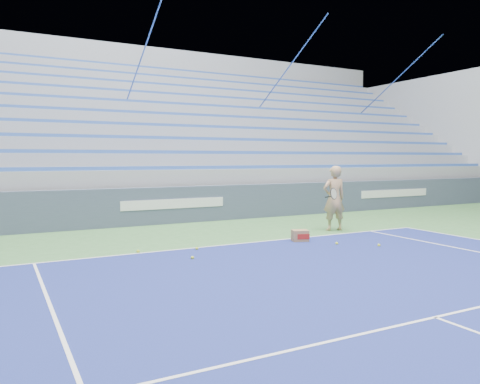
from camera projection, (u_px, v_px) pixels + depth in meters
name	position (u px, v px, depth m)	size (l,w,h in m)	color
sponsor_barrier	(173.00, 205.00, 14.04)	(30.00, 0.32, 1.10)	#404A61
bleachers	(124.00, 148.00, 18.95)	(31.00, 9.15, 7.30)	#999BA1
tennis_player	(334.00, 198.00, 12.59)	(0.96, 0.89, 1.75)	tan
ball_box	(300.00, 236.00, 10.95)	(0.43, 0.38, 0.27)	#946F48
tennis_ball_0	(138.00, 251.00, 9.63)	(0.07, 0.07, 0.07)	yellow
tennis_ball_1	(379.00, 245.00, 10.31)	(0.07, 0.07, 0.07)	yellow
tennis_ball_2	(192.00, 258.00, 9.02)	(0.07, 0.07, 0.07)	yellow
tennis_ball_3	(197.00, 249.00, 9.94)	(0.07, 0.07, 0.07)	yellow
tennis_ball_4	(337.00, 243.00, 10.54)	(0.07, 0.07, 0.07)	yellow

